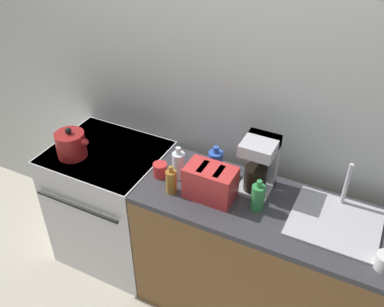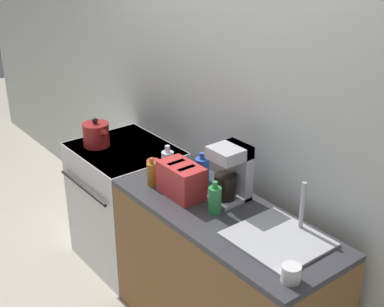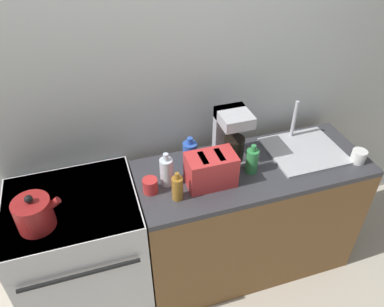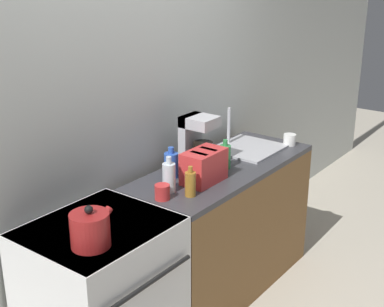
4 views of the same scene
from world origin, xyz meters
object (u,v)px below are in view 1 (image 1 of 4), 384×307
object	(u,v)px
coffee_maker	(259,162)
bottle_blue	(215,163)
stove	(113,203)
bottle_amber	(171,181)
toaster	(210,183)
bottle_clear	(179,165)
bottle_green	(258,197)
cup_red	(160,170)
kettle	(71,144)

from	to	relation	value
coffee_maker	bottle_blue	world-z (taller)	coffee_maker
stove	bottle_amber	size ratio (longest dim) A/B	5.15
toaster	bottle_clear	world-z (taller)	bottle_clear
bottle_amber	bottle_green	distance (m)	0.50
toaster	bottle_blue	xyz separation A→B (m)	(-0.06, 0.21, -0.02)
toaster	cup_red	size ratio (longest dim) A/B	3.23
stove	bottle_green	size ratio (longest dim) A/B	4.81
kettle	cup_red	xyz separation A→B (m)	(0.61, 0.08, -0.04)
kettle	toaster	distance (m)	0.96
kettle	coffee_maker	world-z (taller)	coffee_maker
bottle_amber	stove	bearing A→B (deg)	165.53
bottle_clear	kettle	bearing A→B (deg)	-171.01
bottle_amber	cup_red	world-z (taller)	bottle_amber
bottle_green	bottle_blue	xyz separation A→B (m)	(-0.33, 0.18, 0.00)
bottle_clear	stove	bearing A→B (deg)	178.64
bottle_clear	cup_red	xyz separation A→B (m)	(-0.11, -0.04, -0.05)
stove	kettle	world-z (taller)	kettle
toaster	bottle_blue	world-z (taller)	toaster
bottle_green	cup_red	bearing A→B (deg)	179.09
stove	bottle_clear	bearing A→B (deg)	-1.36
kettle	cup_red	size ratio (longest dim) A/B	2.72
coffee_maker	bottle_clear	distance (m)	0.48
toaster	bottle_green	distance (m)	0.27
bottle_amber	bottle_blue	size ratio (longest dim) A/B	0.92
coffee_maker	bottle_clear	size ratio (longest dim) A/B	1.56
coffee_maker	bottle_green	size ratio (longest dim) A/B	1.74
coffee_maker	bottle_blue	distance (m)	0.28
stove	toaster	xyz separation A→B (m)	(0.80, -0.09, 0.55)
stove	bottle_green	distance (m)	1.20
coffee_maker	kettle	bearing A→B (deg)	-168.08
stove	bottle_blue	world-z (taller)	bottle_blue
toaster	cup_red	bearing A→B (deg)	174.04
bottle_amber	bottle_green	world-z (taller)	bottle_green
coffee_maker	bottle_green	distance (m)	0.21
bottle_green	bottle_blue	size ratio (longest dim) A/B	0.98
toaster	bottle_clear	distance (m)	0.25
bottle_amber	bottle_green	size ratio (longest dim) A/B	0.93
bottle_clear	bottle_blue	bearing A→B (deg)	35.86
stove	kettle	bearing A→B (deg)	-141.60
bottle_blue	bottle_clear	bearing A→B (deg)	-144.14
bottle_clear	bottle_green	distance (m)	0.52
cup_red	bottle_clear	bearing A→B (deg)	19.72
kettle	cup_red	world-z (taller)	kettle
coffee_maker	bottle_amber	distance (m)	0.51
bottle_amber	bottle_blue	xyz separation A→B (m)	(0.16, 0.27, 0.01)
bottle_amber	bottle_green	xyz separation A→B (m)	(0.49, 0.09, 0.01)
bottle_blue	stove	bearing A→B (deg)	-170.92
kettle	bottle_blue	xyz separation A→B (m)	(0.90, 0.24, -0.00)
cup_red	stove	bearing A→B (deg)	173.47
kettle	cup_red	distance (m)	0.62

